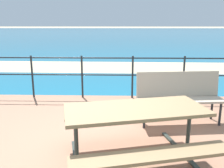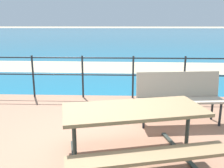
# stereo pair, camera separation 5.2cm
# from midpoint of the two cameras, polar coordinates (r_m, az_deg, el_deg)

# --- Properties ---
(ground_plane) EXTENTS (240.00, 240.00, 0.00)m
(ground_plane) POSITION_cam_midpoint_polar(r_m,az_deg,el_deg) (3.67, -3.40, -15.29)
(ground_plane) COLOR tan
(patio_paving) EXTENTS (6.40, 5.20, 0.06)m
(patio_paving) POSITION_cam_midpoint_polar(r_m,az_deg,el_deg) (3.65, -3.41, -14.88)
(patio_paving) COLOR #996B51
(patio_paving) RESTS_ON ground
(sea_water) EXTENTS (90.00, 90.00, 0.01)m
(sea_water) POSITION_cam_midpoint_polar(r_m,az_deg,el_deg) (43.23, 1.32, 11.56)
(sea_water) COLOR #196B8E
(sea_water) RESTS_ON ground
(beach_strip) EXTENTS (54.04, 3.79, 0.01)m
(beach_strip) POSITION_cam_midpoint_polar(r_m,az_deg,el_deg) (10.28, -0.03, 3.95)
(beach_strip) COLOR tan
(beach_strip) RESTS_ON ground
(picnic_table) EXTENTS (1.96, 1.81, 0.75)m
(picnic_table) POSITION_cam_midpoint_polar(r_m,az_deg,el_deg) (3.02, 4.91, -8.61)
(picnic_table) COLOR #8C704C
(picnic_table) RESTS_ON patio_paving
(park_bench) EXTENTS (1.52, 0.58, 0.90)m
(park_bench) POSITION_cam_midpoint_polar(r_m,az_deg,el_deg) (4.49, 14.90, -2.05)
(park_bench) COLOR tan
(park_bench) RESTS_ON patio_paving
(railing_fence) EXTENTS (5.94, 0.04, 1.00)m
(railing_fence) POSITION_cam_midpoint_polar(r_m,az_deg,el_deg) (5.75, -1.37, 2.86)
(railing_fence) COLOR #1E2328
(railing_fence) RESTS_ON patio_paving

